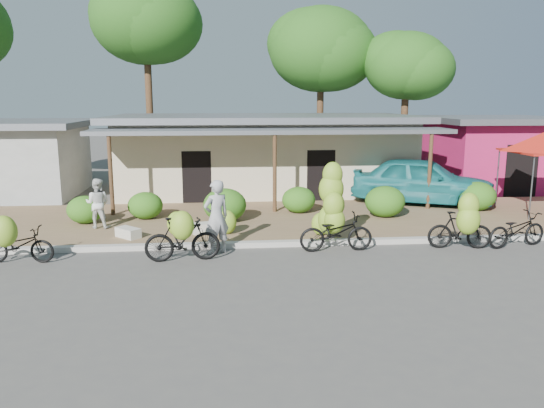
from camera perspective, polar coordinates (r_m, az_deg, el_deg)
The scene contains 28 objects.
ground at distance 12.95m, azimuth 2.99°, elevation -6.92°, with size 100.00×100.00×0.00m, color #4E4B48.
sidewalk at distance 17.72m, azimuth 0.64°, elevation -1.73°, with size 60.00×6.00×0.12m, color #816345.
curb at distance 14.83m, azimuth 1.87°, elevation -4.26°, with size 60.00×0.25×0.15m, color #A8A399.
shop_main at distance 23.29m, azimuth -0.89°, elevation 5.52°, with size 13.00×8.50×3.35m.
shop_pink at distance 26.34m, azimuth 22.62°, elevation 5.22°, with size 6.00×6.00×3.25m.
shop_grey at distance 25.03m, azimuth -26.96°, elevation 4.47°, with size 7.00×6.00×3.15m.
tree_far_center at distance 28.82m, azimuth -13.80°, elevation 18.78°, with size 5.51×5.42×10.06m.
tree_center_right at distance 29.36m, azimuth 4.89°, elevation 16.40°, with size 5.63×5.54×8.82m.
tree_near_right at distance 28.35m, azimuth 13.85°, elevation 14.42°, with size 4.39×4.20×7.41m.
hedge_0 at distance 17.93m, azimuth -19.47°, elevation -0.58°, with size 1.14×1.03×0.89m, color #235B14.
hedge_1 at distance 18.04m, azimuth -13.47°, elevation -0.16°, with size 1.15×1.04×0.90m, color #235B14.
hedge_2 at distance 17.20m, azimuth -5.09°, elevation -0.12°, with size 1.39×1.25×1.09m, color #235B14.
hedge_3 at distance 18.53m, azimuth 2.88°, elevation 0.46°, with size 1.17×1.05×0.91m, color #235B14.
hedge_4 at distance 18.24m, azimuth 12.06°, elevation 0.27°, with size 1.35×1.21×1.05m, color #235B14.
hedge_5 at distance 20.26m, azimuth 21.21°, elevation 0.80°, with size 1.32×1.18×1.03m, color #235B14.
bike_far_left at distance 14.54m, azimuth -25.83°, elevation -3.73°, with size 1.80×1.29×1.35m.
bike_left at distance 13.43m, azimuth -9.61°, elevation -3.55°, with size 1.93×1.23×1.44m.
bike_center at distance 14.46m, azimuth 6.69°, elevation -1.40°, with size 1.98×1.20×2.36m.
bike_right at distance 15.12m, azimuth 19.81°, elevation -2.15°, with size 1.78×1.27×1.67m.
bike_far_right at distance 16.12m, azimuth 24.83°, elevation -2.52°, with size 1.97×1.08×0.98m.
loose_banana_a at distance 15.63m, azimuth -10.18°, elevation -2.09°, with size 0.58×0.49×0.72m, color #A1B72D.
loose_banana_b at distance 15.66m, azimuth -4.88°, elevation -1.94°, with size 0.57×0.48×0.71m, color #A1B72D.
loose_banana_c at distance 15.52m, azimuth 5.25°, elevation -2.14°, with size 0.54×0.46×0.67m, color #A1B72D.
sack_near at distance 15.90m, azimuth -7.08°, elevation -2.54°, with size 0.85×0.40×0.30m, color beige.
sack_far at distance 15.80m, azimuth -15.21°, elevation -2.99°, with size 0.75×0.38×0.28m, color beige.
vendor at distance 14.00m, azimuth -6.00°, elevation -1.40°, with size 0.72×0.47×1.98m, color #9A9A9A.
bystander at distance 17.11m, azimuth -18.25°, elevation 0.07°, with size 0.75×0.58×1.54m, color silver.
teal_van at distance 20.82m, azimuth 15.87°, elevation 2.43°, with size 2.09×5.20×1.77m, color #1A7377.
Camera 1 is at (-1.82, -12.17, 4.02)m, focal length 35.00 mm.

